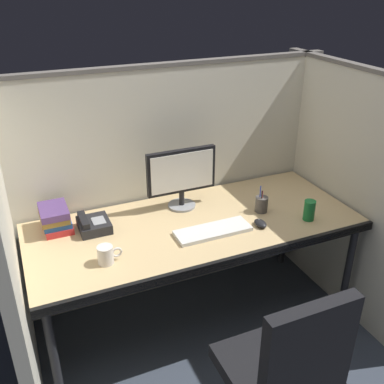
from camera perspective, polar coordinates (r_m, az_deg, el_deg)
ground_plane at (r=2.82m, az=3.01°, el=-20.04°), size 8.00×8.00×0.00m
cubicle_partition_rear at (r=2.91m, az=-3.09°, el=0.90°), size 2.21×0.06×1.57m
cubicle_partition_left at (r=2.30m, az=-22.09°, el=-8.89°), size 0.06×1.41×1.57m
cubicle_partition_right at (r=2.97m, az=19.09°, el=-0.03°), size 0.06×1.41×1.57m
desk at (r=2.58m, az=0.55°, el=-5.12°), size 1.90×0.80×0.74m
monitor_center at (r=2.65m, az=-1.36°, el=2.25°), size 0.43×0.17×0.37m
keyboard_main at (r=2.48m, az=2.70°, el=-4.99°), size 0.43×0.15×0.02m
computer_mouse at (r=2.56m, az=8.77°, el=-4.01°), size 0.06×0.10×0.04m
desk_phone at (r=2.55m, az=-12.59°, el=-4.10°), size 0.17×0.19×0.09m
coffee_mug at (r=2.26m, az=-10.98°, el=-7.92°), size 0.13×0.08×0.09m
pen_cup at (r=2.70m, az=8.91°, el=-1.55°), size 0.08×0.08×0.17m
book_stack at (r=2.59m, az=-17.15°, el=-3.23°), size 0.16×0.22×0.14m
soda_can at (r=2.67m, az=14.83°, el=-2.28°), size 0.07×0.07×0.12m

